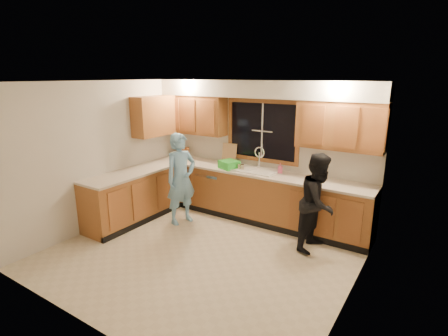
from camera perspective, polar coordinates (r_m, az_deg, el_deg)
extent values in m
plane|color=beige|center=(5.39, -3.64, -13.77)|extent=(4.20, 4.20, 0.00)
plane|color=white|center=(4.73, -4.15, 13.88)|extent=(4.20, 4.20, 0.00)
plane|color=beige|center=(6.48, 6.24, 2.98)|extent=(4.20, 0.00, 4.20)
plane|color=beige|center=(6.36, -19.22, 1.99)|extent=(0.00, 3.80, 3.80)
plane|color=beige|center=(4.07, 20.65, -5.21)|extent=(0.00, 3.80, 3.80)
cube|color=#9A5C2C|center=(6.45, 4.82, -4.54)|extent=(4.20, 0.60, 0.88)
cube|color=#9A5C2C|center=(6.57, -14.60, -4.61)|extent=(0.60, 1.90, 0.88)
cube|color=beige|center=(6.29, 4.85, -0.63)|extent=(4.20, 0.63, 0.04)
cube|color=beige|center=(6.42, -14.77, -0.76)|extent=(0.63, 1.90, 0.04)
cube|color=#9A5C2C|center=(7.01, -4.81, 8.68)|extent=(1.35, 0.33, 0.75)
cube|color=#9A5C2C|center=(5.74, 18.50, 6.57)|extent=(1.35, 0.33, 0.75)
cube|color=#9A5C2C|center=(6.88, -11.38, 8.32)|extent=(0.33, 0.90, 0.75)
cube|color=beige|center=(6.19, 5.78, 12.70)|extent=(4.20, 0.35, 0.30)
cube|color=black|center=(6.42, 6.31, 6.03)|extent=(1.30, 0.01, 1.00)
cube|color=#9A5C2C|center=(6.35, 6.40, 10.80)|extent=(1.44, 0.03, 0.07)
cube|color=#9A5C2C|center=(6.51, 6.13, 1.37)|extent=(1.44, 0.03, 0.07)
cube|color=#9A5C2C|center=(6.74, 1.04, 6.55)|extent=(0.07, 0.03, 1.00)
cube|color=#9A5C2C|center=(6.13, 12.00, 5.39)|extent=(0.07, 0.03, 1.00)
cube|color=white|center=(6.30, 4.92, -0.34)|extent=(0.86, 0.52, 0.03)
cube|color=white|center=(6.42, 3.25, -0.84)|extent=(0.38, 0.42, 0.18)
cube|color=white|center=(6.23, 6.60, -1.41)|extent=(0.38, 0.42, 0.18)
cylinder|color=silver|center=(6.43, 5.79, 1.35)|extent=(0.04, 0.04, 0.28)
torus|color=silver|center=(6.40, 5.82, 2.57)|extent=(0.21, 0.03, 0.21)
cube|color=white|center=(6.87, -1.49, -3.52)|extent=(0.60, 0.56, 0.82)
cube|color=white|center=(6.23, -18.46, -5.91)|extent=(0.58, 0.75, 0.90)
imported|color=#69A0C8|center=(6.20, -7.02, -1.77)|extent=(0.55, 0.68, 1.63)
imported|color=black|center=(5.42, 15.18, -5.40)|extent=(0.65, 0.79, 1.50)
cube|color=#99572A|center=(7.32, -6.28, 2.58)|extent=(0.13, 0.11, 0.21)
cube|color=tan|center=(6.76, 0.87, 2.40)|extent=(0.30, 0.14, 0.39)
cube|color=green|center=(6.40, 0.85, 0.56)|extent=(0.40, 0.39, 0.15)
imported|color=#E25681|center=(6.18, 9.16, -0.01)|extent=(0.11, 0.11, 0.18)
imported|color=silver|center=(5.86, 14.16, -1.79)|extent=(0.23, 0.23, 0.05)
cylinder|color=beige|center=(6.31, 2.46, 0.16)|extent=(0.07, 0.07, 0.11)
cylinder|color=beige|center=(6.27, 3.02, 0.09)|extent=(0.07, 0.07, 0.12)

